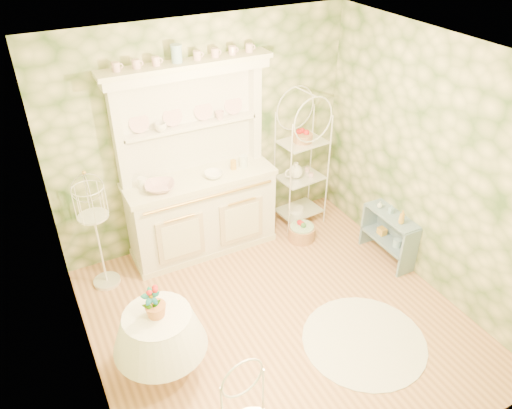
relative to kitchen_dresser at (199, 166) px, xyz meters
name	(u,v)px	position (x,y,z in m)	size (l,w,h in m)	color
floor	(278,321)	(0.20, -1.52, -1.15)	(3.60, 3.60, 0.00)	tan
ceiling	(287,62)	(0.20, -1.52, 1.56)	(3.60, 3.60, 0.00)	white
wall_left	(74,274)	(-1.60, -1.52, 0.21)	(3.60, 3.60, 0.00)	beige
wall_right	(433,168)	(2.00, -1.52, 0.21)	(3.60, 3.60, 0.00)	beige
wall_back	(205,136)	(0.20, 0.28, 0.21)	(3.60, 3.60, 0.00)	beige
wall_front	(426,355)	(0.20, -3.32, 0.21)	(3.60, 3.60, 0.00)	beige
kitchen_dresser	(199,166)	(0.00, 0.00, 0.00)	(1.87, 0.61, 2.29)	white
bakers_rack	(302,160)	(1.36, -0.02, -0.25)	(0.56, 0.40, 1.80)	white
side_shelf	(388,237)	(1.87, -1.20, -0.84)	(0.26, 0.70, 0.60)	#6E8B9E
round_table	(161,346)	(-1.05, -1.58, -0.82)	(0.60, 0.60, 0.66)	white
birdcage_stand	(96,231)	(-1.24, -0.11, -0.42)	(0.34, 0.34, 1.45)	white
floor_basket	(302,231)	(1.16, -0.42, -1.03)	(0.37, 0.37, 0.24)	tan
lace_rug	(364,341)	(0.82, -2.15, -1.14)	(1.23, 1.23, 0.01)	white
bowl_floral	(160,189)	(-0.49, -0.08, -0.13)	(0.32, 0.32, 0.08)	white
bowl_white	(214,177)	(0.14, -0.10, -0.13)	(0.21, 0.21, 0.07)	white
cup_left	(161,129)	(-0.35, 0.14, 0.47)	(0.13, 0.13, 0.10)	white
cup_right	(220,117)	(0.35, 0.16, 0.47)	(0.10, 0.10, 0.10)	white
potted_geranium	(152,306)	(-1.08, -1.60, -0.30)	(0.16, 0.11, 0.31)	#3F7238
bottle_amber	(402,218)	(1.85, -1.37, -0.46)	(0.06, 0.06, 0.17)	gold
bottle_blue	(391,210)	(1.88, -1.16, -0.49)	(0.05, 0.05, 0.11)	#87B1C5
bottle_glass	(380,205)	(1.84, -1.01, -0.50)	(0.07, 0.07, 0.09)	silver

